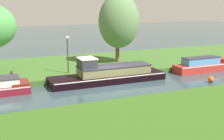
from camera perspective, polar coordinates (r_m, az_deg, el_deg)
ground_plane at (r=22.24m, az=0.05°, el=-3.00°), size 120.00×120.00×0.00m
riverbank_far at (r=28.58m, az=-5.48°, el=0.91°), size 72.00×10.00×0.40m
riverbank_near at (r=14.81m, az=14.17°, el=-10.91°), size 72.00×10.00×0.40m
black_barge at (r=23.23m, az=-0.68°, el=-0.82°), size 9.08×2.33×2.00m
red_narrowboat at (r=28.06m, az=17.16°, el=0.90°), size 5.90×1.50×1.31m
willow_tree_centre at (r=28.38m, az=1.32°, el=9.24°), size 3.89×3.41×6.43m
lamp_post at (r=24.40m, az=-8.44°, el=3.78°), size 0.24×0.24×3.02m
mooring_post_near at (r=28.06m, az=13.13°, el=1.37°), size 0.13×0.13×0.52m
mooring_post_far at (r=22.80m, az=-18.49°, el=-1.19°), size 0.20×0.20×0.81m
channel_buoy at (r=24.26m, az=18.30°, el=-1.73°), size 0.48×0.48×0.48m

